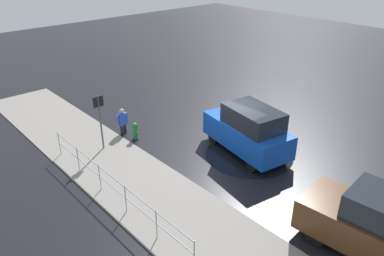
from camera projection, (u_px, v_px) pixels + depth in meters
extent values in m
plane|color=black|center=(222.00, 148.00, 15.87)|extent=(60.00, 60.00, 0.00)
cube|color=gray|center=(140.00, 187.00, 13.35)|extent=(24.00, 3.20, 0.04)
cube|color=blue|center=(247.00, 134.00, 15.31)|extent=(4.14, 2.36, 0.99)
cube|color=#1E232B|center=(253.00, 118.00, 14.68)|extent=(2.57, 1.89, 0.77)
cylinder|color=black|center=(214.00, 137.00, 16.18)|extent=(0.63, 0.32, 0.60)
cylinder|color=black|center=(240.00, 129.00, 16.85)|extent=(0.63, 0.32, 0.60)
cylinder|color=black|center=(253.00, 164.00, 14.22)|extent=(0.63, 0.32, 0.60)
cylinder|color=black|center=(280.00, 154.00, 14.89)|extent=(0.63, 0.32, 0.60)
cube|color=#513319|center=(380.00, 234.00, 10.12)|extent=(4.42, 2.08, 0.95)
cylinder|color=black|center=(316.00, 236.00, 10.73)|extent=(0.62, 0.27, 0.60)
cylinder|color=black|center=(338.00, 212.00, 11.68)|extent=(0.62, 0.27, 0.60)
cylinder|color=#197A2D|center=(135.00, 133.00, 16.48)|extent=(0.22, 0.22, 0.62)
sphere|color=#197A2D|center=(135.00, 126.00, 16.32)|extent=(0.26, 0.26, 0.26)
cylinder|color=#197A2D|center=(137.00, 133.00, 16.34)|extent=(0.10, 0.09, 0.09)
cylinder|color=#197A2D|center=(133.00, 130.00, 16.56)|extent=(0.10, 0.09, 0.09)
cylinder|color=#2D2D2D|center=(136.00, 139.00, 16.61)|extent=(0.31, 0.31, 0.06)
cube|color=blue|center=(122.00, 119.00, 16.82)|extent=(0.27, 0.38, 0.55)
sphere|color=tan|center=(122.00, 111.00, 16.64)|extent=(0.22, 0.22, 0.22)
cylinder|color=#1E1E2D|center=(125.00, 128.00, 17.10)|extent=(0.13, 0.13, 0.45)
cylinder|color=#1E1E2D|center=(122.00, 129.00, 16.98)|extent=(0.13, 0.13, 0.45)
cylinder|color=blue|center=(127.00, 117.00, 16.97)|extent=(0.09, 0.09, 0.50)
cylinder|color=blue|center=(118.00, 121.00, 16.66)|extent=(0.09, 0.09, 0.50)
cylinder|color=#B7BABF|center=(194.00, 256.00, 9.74)|extent=(0.04, 0.04, 1.05)
cylinder|color=#B7BABF|center=(156.00, 225.00, 10.82)|extent=(0.04, 0.04, 1.05)
cylinder|color=#B7BABF|center=(126.00, 199.00, 11.90)|extent=(0.04, 0.04, 1.05)
cylinder|color=#B7BABF|center=(100.00, 178.00, 12.98)|extent=(0.04, 0.04, 1.05)
cylinder|color=#B7BABF|center=(78.00, 159.00, 14.06)|extent=(0.04, 0.04, 1.05)
cylinder|color=#B7BABF|center=(59.00, 144.00, 15.14)|extent=(0.04, 0.04, 1.05)
cylinder|color=#B7BABF|center=(111.00, 176.00, 12.23)|extent=(8.12, 0.04, 0.04)
cylinder|color=#B7BABF|center=(112.00, 186.00, 12.42)|extent=(8.12, 0.04, 0.04)
cylinder|color=#4C4C51|center=(101.00, 123.00, 15.33)|extent=(0.07, 0.07, 2.40)
cube|color=black|center=(98.00, 102.00, 14.90)|extent=(0.04, 0.44, 0.44)
cylinder|color=black|center=(249.00, 155.00, 15.40)|extent=(3.59, 3.59, 0.01)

